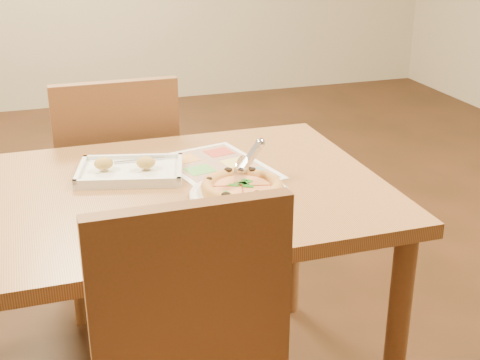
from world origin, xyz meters
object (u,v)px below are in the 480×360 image
object	(u,v)px
chair_far	(116,167)
plate	(240,195)
pizza_cutter	(248,161)
pizza	(242,187)
dining_table	(147,219)
menu	(218,167)
appetizer_tray	(130,171)

from	to	relation	value
chair_far	plate	world-z (taller)	chair_far
plate	pizza_cutter	size ratio (longest dim) A/B	2.24
pizza	plate	bearing A→B (deg)	-136.77
dining_table	menu	bearing A→B (deg)	23.89
pizza_cutter	pizza	bearing A→B (deg)	-172.43
pizza_cutter	plate	bearing A→B (deg)	-174.12
dining_table	appetizer_tray	world-z (taller)	appetizer_tray
chair_far	pizza	distance (m)	0.78
plate	pizza_cutter	world-z (taller)	pizza_cutter
menu	pizza	bearing A→B (deg)	-89.62
chair_far	pizza_cutter	size ratio (longest dim) A/B	3.99
plate	appetizer_tray	distance (m)	0.35
dining_table	plate	xyz separation A→B (m)	(0.23, -0.12, 0.09)
pizza	menu	distance (m)	0.22
dining_table	pizza_cutter	distance (m)	0.32
pizza_cutter	menu	bearing A→B (deg)	54.71
pizza_cutter	menu	size ratio (longest dim) A/B	0.33
chair_far	menu	size ratio (longest dim) A/B	1.31
chair_far	menu	world-z (taller)	chair_far
dining_table	pizza	size ratio (longest dim) A/B	5.96
pizza_cutter	menu	distance (m)	0.20
chair_far	pizza_cutter	xyz separation A→B (m)	(0.27, -0.68, 0.24)
dining_table	plate	world-z (taller)	plate
pizza_cutter	appetizer_tray	xyz separation A→B (m)	(-0.29, 0.20, -0.07)
chair_far	menu	bearing A→B (deg)	115.36
pizza_cutter	appetizer_tray	distance (m)	0.36
plate	menu	xyz separation A→B (m)	(0.01, 0.23, -0.00)
plate	menu	bearing A→B (deg)	88.36
pizza_cutter	menu	xyz separation A→B (m)	(-0.03, 0.18, -0.08)
dining_table	menu	distance (m)	0.27
dining_table	appetizer_tray	distance (m)	0.16
chair_far	pizza_cutter	world-z (taller)	chair_far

